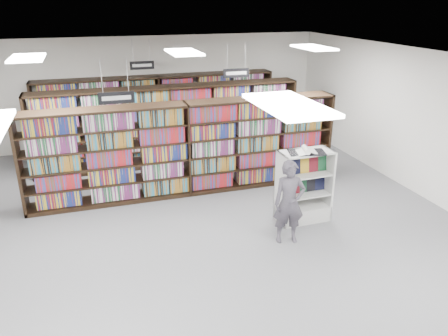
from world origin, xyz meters
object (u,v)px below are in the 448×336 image
object	(u,v)px
open_book	(306,151)
endcap_display	(302,197)
shopper	(289,202)
bookshelf_row_near	(187,149)

from	to	relation	value
open_book	endcap_display	bearing A→B (deg)	82.64
shopper	open_book	bearing A→B (deg)	56.08
bookshelf_row_near	open_book	xyz separation A→B (m)	(1.85, -2.10, 0.44)
shopper	bookshelf_row_near	bearing A→B (deg)	126.06
endcap_display	bookshelf_row_near	bearing A→B (deg)	132.14
open_book	shopper	world-z (taller)	open_book
endcap_display	open_book	xyz separation A→B (m)	(-0.04, -0.10, 1.00)
shopper	endcap_display	bearing A→B (deg)	58.78
bookshelf_row_near	endcap_display	xyz separation A→B (m)	(1.89, -2.00, -0.56)
open_book	shopper	xyz separation A→B (m)	(-0.60, -0.60, -0.71)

